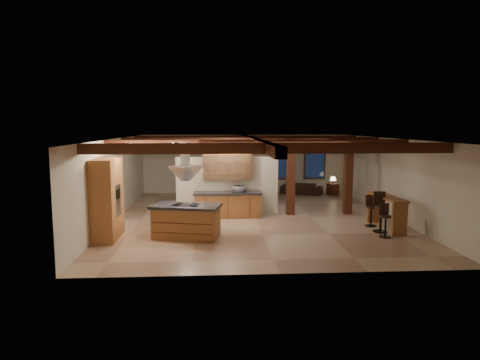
# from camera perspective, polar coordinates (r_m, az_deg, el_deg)

# --- Properties ---
(ground) EXTENTS (12.00, 12.00, 0.00)m
(ground) POSITION_cam_1_polar(r_m,az_deg,el_deg) (15.78, 2.00, -5.03)
(ground) COLOR tan
(ground) RESTS_ON ground
(room_walls) EXTENTS (12.00, 12.00, 12.00)m
(room_walls) POSITION_cam_1_polar(r_m,az_deg,el_deg) (15.49, 2.03, 1.42)
(room_walls) COLOR beige
(room_walls) RESTS_ON ground
(ceiling_beams) EXTENTS (10.00, 12.00, 0.28)m
(ceiling_beams) POSITION_cam_1_polar(r_m,az_deg,el_deg) (15.42, 2.04, 5.04)
(ceiling_beams) COLOR #3E160F
(ceiling_beams) RESTS_ON room_walls
(timber_posts) EXTENTS (2.50, 0.30, 2.90)m
(timber_posts) POSITION_cam_1_polar(r_m,az_deg,el_deg) (16.41, 10.58, 1.57)
(timber_posts) COLOR #3E160F
(timber_posts) RESTS_ON ground
(partition_wall) EXTENTS (3.80, 0.18, 2.20)m
(partition_wall) POSITION_cam_1_polar(r_m,az_deg,el_deg) (16.01, -1.72, -0.84)
(partition_wall) COLOR beige
(partition_wall) RESTS_ON ground
(pantry_cabinet) EXTENTS (0.67, 1.60, 2.40)m
(pantry_cabinet) POSITION_cam_1_polar(r_m,az_deg,el_deg) (13.31, -17.29, -2.41)
(pantry_cabinet) COLOR olive
(pantry_cabinet) RESTS_ON ground
(back_counter) EXTENTS (2.50, 0.66, 0.94)m
(back_counter) POSITION_cam_1_polar(r_m,az_deg,el_deg) (15.73, -1.67, -3.30)
(back_counter) COLOR olive
(back_counter) RESTS_ON ground
(upper_display_cabinet) EXTENTS (1.80, 0.36, 0.95)m
(upper_display_cabinet) POSITION_cam_1_polar(r_m,az_deg,el_deg) (15.73, -1.71, 1.77)
(upper_display_cabinet) COLOR olive
(upper_display_cabinet) RESTS_ON partition_wall
(range_hood) EXTENTS (1.10, 1.10, 1.40)m
(range_hood) POSITION_cam_1_polar(r_m,az_deg,el_deg) (12.85, -7.26, 0.15)
(range_hood) COLOR silver
(range_hood) RESTS_ON room_walls
(back_windows) EXTENTS (2.70, 0.07, 1.70)m
(back_windows) POSITION_cam_1_polar(r_m,az_deg,el_deg) (21.78, 7.88, 2.33)
(back_windows) COLOR #3E160F
(back_windows) RESTS_ON room_walls
(framed_art) EXTENTS (0.65, 0.05, 0.85)m
(framed_art) POSITION_cam_1_polar(r_m,az_deg,el_deg) (21.34, -3.52, 2.82)
(framed_art) COLOR #3E160F
(framed_art) RESTS_ON room_walls
(recessed_cans) EXTENTS (3.16, 2.46, 0.03)m
(recessed_cans) POSITION_cam_1_polar(r_m,az_deg,el_deg) (13.46, -7.99, 5.11)
(recessed_cans) COLOR silver
(recessed_cans) RESTS_ON room_walls
(kitchen_island) EXTENTS (2.23, 1.51, 1.01)m
(kitchen_island) POSITION_cam_1_polar(r_m,az_deg,el_deg) (13.07, -7.17, -5.40)
(kitchen_island) COLOR olive
(kitchen_island) RESTS_ON ground
(dining_table) EXTENTS (2.28, 1.81, 0.71)m
(dining_table) POSITION_cam_1_polar(r_m,az_deg,el_deg) (18.83, -0.40, -1.90)
(dining_table) COLOR #3E1A0F
(dining_table) RESTS_ON ground
(sofa) EXTENTS (2.13, 1.48, 0.58)m
(sofa) POSITION_cam_1_polar(r_m,az_deg,el_deg) (21.25, 8.21, -1.09)
(sofa) COLOR black
(sofa) RESTS_ON ground
(microwave) EXTENTS (0.48, 0.40, 0.23)m
(microwave) POSITION_cam_1_polar(r_m,az_deg,el_deg) (15.65, -0.12, -1.20)
(microwave) COLOR #BCBDC1
(microwave) RESTS_ON back_counter
(bar_counter) EXTENTS (0.61, 2.09, 1.09)m
(bar_counter) POSITION_cam_1_polar(r_m,az_deg,el_deg) (14.77, 18.93, -3.38)
(bar_counter) COLOR olive
(bar_counter) RESTS_ON ground
(side_table) EXTENTS (0.56, 0.56, 0.56)m
(side_table) POSITION_cam_1_polar(r_m,az_deg,el_deg) (21.23, 12.27, -1.22)
(side_table) COLOR #3E160F
(side_table) RESTS_ON ground
(table_lamp) EXTENTS (0.28, 0.28, 0.33)m
(table_lamp) POSITION_cam_1_polar(r_m,az_deg,el_deg) (21.17, 12.30, 0.15)
(table_lamp) COLOR black
(table_lamp) RESTS_ON side_table
(bar_stool_a) EXTENTS (0.36, 0.36, 1.02)m
(bar_stool_a) POSITION_cam_1_polar(r_m,az_deg,el_deg) (13.71, 18.78, -5.10)
(bar_stool_a) COLOR black
(bar_stool_a) RESTS_ON ground
(bar_stool_b) EXTENTS (0.44, 0.44, 1.27)m
(bar_stool_b) POSITION_cam_1_polar(r_m,az_deg,el_deg) (14.29, 18.23, -4.05)
(bar_stool_b) COLOR black
(bar_stool_b) RESTS_ON ground
(bar_stool_c) EXTENTS (0.37, 0.37, 1.05)m
(bar_stool_c) POSITION_cam_1_polar(r_m,az_deg,el_deg) (15.02, 17.05, -3.91)
(bar_stool_c) COLOR black
(bar_stool_c) RESTS_ON ground
(dining_chairs) EXTENTS (2.59, 2.59, 1.33)m
(dining_chairs) POSITION_cam_1_polar(r_m,az_deg,el_deg) (18.78, -0.41, -0.92)
(dining_chairs) COLOR #3E160F
(dining_chairs) RESTS_ON ground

